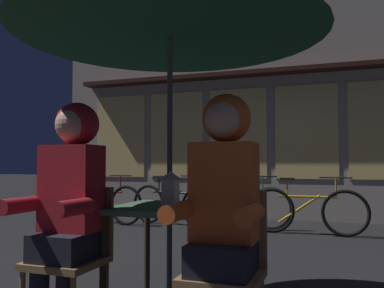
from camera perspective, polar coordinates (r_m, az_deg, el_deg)
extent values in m
cube|color=#42664C|center=(2.74, -3.15, -8.96)|extent=(0.72, 0.72, 0.04)
cylinder|color=#2D2319|center=(2.67, -12.31, -17.14)|extent=(0.04, 0.04, 0.70)
cylinder|color=#2D2319|center=(2.42, 1.04, -18.75)|extent=(0.04, 0.04, 0.70)
cylinder|color=#2D2319|center=(3.20, -6.28, -14.76)|extent=(0.04, 0.04, 0.70)
cylinder|color=#2D2319|center=(2.99, 4.90, -15.61)|extent=(0.04, 0.04, 0.70)
cylinder|color=#4C4C51|center=(2.72, -3.13, -0.50)|extent=(0.04, 0.04, 2.25)
cone|color=#19472D|center=(2.92, -3.08, 18.19)|extent=(2.10, 2.10, 0.38)
cube|color=white|center=(2.66, -3.02, -8.57)|extent=(0.11, 0.11, 0.02)
cube|color=white|center=(2.66, -3.02, -6.68)|extent=(0.09, 0.09, 0.16)
pyramid|color=white|center=(2.65, -3.01, -4.36)|extent=(0.11, 0.11, 0.06)
cube|color=olive|center=(2.64, -17.09, -15.51)|extent=(0.40, 0.40, 0.04)
cube|color=olive|center=(2.75, -14.70, -10.16)|extent=(0.40, 0.03, 0.42)
cube|color=olive|center=(2.23, 4.30, -18.04)|extent=(0.40, 0.40, 0.04)
cube|color=olive|center=(2.36, 5.47, -11.48)|extent=(0.40, 0.03, 0.42)
cube|color=black|center=(2.62, -17.06, -13.38)|extent=(0.32, 0.36, 0.16)
cube|color=red|center=(2.61, -16.43, -5.89)|extent=(0.34, 0.22, 0.52)
cylinder|color=red|center=(2.33, -16.02, -8.49)|extent=(0.09, 0.30, 0.09)
cylinder|color=red|center=(2.56, -22.68, -7.88)|extent=(0.09, 0.30, 0.09)
sphere|color=tan|center=(2.62, -16.31, 2.56)|extent=(0.21, 0.21, 0.21)
sphere|color=red|center=(2.66, -15.68, 2.68)|extent=(0.27, 0.27, 0.27)
cube|color=black|center=(2.20, 4.29, -15.53)|extent=(0.32, 0.36, 0.16)
cube|color=#E05B23|center=(2.19, 4.53, -6.60)|extent=(0.34, 0.22, 0.52)
cylinder|color=#E05B23|center=(1.95, 8.07, -9.73)|extent=(0.09, 0.30, 0.09)
cylinder|color=#E05B23|center=(2.05, -2.00, -9.41)|extent=(0.09, 0.30, 0.09)
sphere|color=tan|center=(2.20, 4.50, 3.45)|extent=(0.21, 0.21, 0.21)
sphere|color=#E05B23|center=(2.25, 4.82, 3.57)|extent=(0.27, 0.27, 0.27)
cube|color=#9E9389|center=(8.20, 15.63, 12.02)|extent=(10.00, 0.60, 6.20)
cube|color=#F4D17A|center=(8.73, -9.90, 1.07)|extent=(1.10, 0.02, 1.70)
cube|color=#F4D17A|center=(8.20, -2.20, 1.28)|extent=(1.10, 0.02, 1.70)
cube|color=#F4D17A|center=(7.82, 6.40, 1.49)|extent=(1.10, 0.02, 1.70)
cube|color=#F4D17A|center=(7.64, 15.63, 1.68)|extent=(1.10, 0.02, 1.70)
cube|color=#F4D17A|center=(7.67, 25.05, 1.83)|extent=(1.10, 0.02, 1.70)
cube|color=#331914|center=(7.67, 15.45, 9.98)|extent=(9.00, 0.36, 0.08)
torus|color=black|center=(6.95, -9.19, -8.43)|extent=(0.66, 0.15, 0.66)
torus|color=black|center=(7.61, -15.37, -7.88)|extent=(0.66, 0.15, 0.66)
cylinder|color=maroon|center=(7.25, -12.40, -6.47)|extent=(0.83, 0.16, 0.04)
cylinder|color=maroon|center=(7.35, -13.15, -7.83)|extent=(0.60, 0.13, 0.44)
cylinder|color=maroon|center=(7.43, -14.07, -5.43)|extent=(0.02, 0.02, 0.24)
cube|color=black|center=(7.43, -14.06, -4.43)|extent=(0.21, 0.11, 0.04)
cylinder|color=maroon|center=(7.00, -9.96, -5.48)|extent=(0.02, 0.02, 0.28)
cylinder|color=black|center=(7.00, -9.95, -4.33)|extent=(0.44, 0.09, 0.02)
torus|color=black|center=(6.56, 0.94, -8.81)|extent=(0.65, 0.20, 0.66)
torus|color=black|center=(7.15, -6.07, -8.29)|extent=(0.65, 0.20, 0.66)
cylinder|color=black|center=(6.83, -2.71, -6.76)|extent=(0.82, 0.23, 0.04)
cylinder|color=black|center=(6.91, -3.55, -8.22)|extent=(0.60, 0.18, 0.44)
cylinder|color=black|center=(6.99, -4.62, -5.68)|extent=(0.02, 0.02, 0.24)
cube|color=black|center=(6.98, -4.62, -4.61)|extent=(0.21, 0.12, 0.04)
cylinder|color=black|center=(6.60, 0.04, -5.69)|extent=(0.02, 0.02, 0.28)
cylinder|color=black|center=(6.59, 0.04, -4.47)|extent=(0.43, 0.13, 0.02)
torus|color=black|center=(6.48, 10.94, -8.84)|extent=(0.66, 0.15, 0.66)
torus|color=black|center=(6.54, 1.87, -8.82)|extent=(0.66, 0.15, 0.66)
cylinder|color=#236B3D|center=(6.47, 6.37, -6.97)|extent=(0.83, 0.17, 0.04)
cylinder|color=#236B3D|center=(6.50, 5.29, -8.56)|extent=(0.60, 0.13, 0.44)
cylinder|color=#236B3D|center=(6.49, 3.84, -5.91)|extent=(0.02, 0.02, 0.24)
cube|color=black|center=(6.48, 3.83, -4.76)|extent=(0.21, 0.11, 0.04)
cylinder|color=#236B3D|center=(6.45, 9.82, -5.71)|extent=(0.02, 0.02, 0.28)
cylinder|color=black|center=(6.44, 9.81, -4.47)|extent=(0.44, 0.09, 0.02)
torus|color=black|center=(6.16, 20.62, -9.02)|extent=(0.66, 0.07, 0.66)
torus|color=black|center=(6.25, 11.11, -9.05)|extent=(0.66, 0.07, 0.66)
cylinder|color=#B78419|center=(6.16, 15.81, -7.09)|extent=(0.84, 0.06, 0.04)
cylinder|color=#B78419|center=(6.19, 14.69, -8.77)|extent=(0.61, 0.05, 0.44)
cylinder|color=#B78419|center=(6.19, 13.14, -5.99)|extent=(0.02, 0.02, 0.24)
cube|color=black|center=(6.18, 13.13, -4.79)|extent=(0.20, 0.09, 0.04)
cylinder|color=#B78419|center=(6.13, 19.42, -5.75)|extent=(0.02, 0.02, 0.28)
cylinder|color=black|center=(6.13, 19.39, -4.44)|extent=(0.44, 0.04, 0.02)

